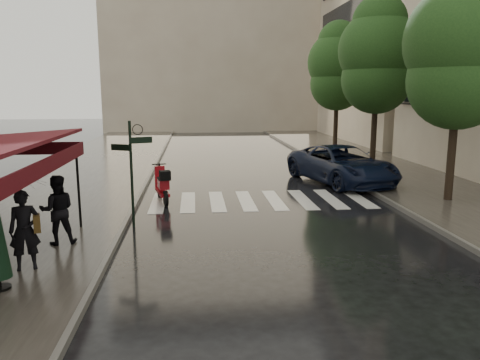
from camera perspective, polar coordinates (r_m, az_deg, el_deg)
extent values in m
plane|color=black|center=(11.20, -8.52, -9.82)|extent=(120.00, 120.00, 0.00)
cube|color=#38332D|center=(23.37, -18.16, 0.71)|extent=(6.00, 60.00, 0.12)
cube|color=#38332D|center=(24.76, 17.38, 1.29)|extent=(5.50, 60.00, 0.12)
cube|color=#595651|center=(22.90, -10.70, 0.90)|extent=(0.12, 60.00, 0.16)
cube|color=#595651|center=(23.80, 11.16, 1.25)|extent=(0.12, 60.00, 0.16)
cube|color=silver|center=(16.98, -9.90, -2.72)|extent=(0.50, 3.20, 0.01)
cube|color=silver|center=(16.94, -6.35, -2.66)|extent=(0.50, 3.20, 0.01)
cube|color=silver|center=(16.95, -2.80, -2.60)|extent=(0.50, 3.20, 0.01)
cube|color=silver|center=(17.03, 0.73, -2.52)|extent=(0.50, 3.20, 0.01)
cube|color=silver|center=(17.18, 4.22, -2.43)|extent=(0.50, 3.20, 0.01)
cube|color=silver|center=(17.38, 7.64, -2.34)|extent=(0.50, 3.20, 0.01)
cube|color=silver|center=(17.65, 10.96, -2.25)|extent=(0.50, 3.20, 0.01)
cube|color=silver|center=(17.98, 14.17, -2.14)|extent=(0.50, 3.20, 0.01)
cube|color=#4D0B0C|center=(10.57, -22.78, 1.42)|extent=(0.04, 7.00, 0.35)
cylinder|color=black|center=(13.87, -19.11, -0.73)|extent=(0.07, 0.07, 2.35)
cylinder|color=black|center=(13.80, -13.07, 0.61)|extent=(0.08, 0.08, 3.10)
cube|color=black|center=(13.63, -12.00, 4.78)|extent=(0.62, 0.26, 0.18)
cube|color=black|center=(13.73, -14.37, 3.88)|extent=(0.56, 0.29, 0.18)
cube|color=tan|center=(40.14, 18.69, 17.83)|extent=(8.00, 16.00, 18.50)
cube|color=tan|center=(48.92, -2.90, 17.86)|extent=(22.00, 6.00, 20.00)
cylinder|color=black|center=(17.97, 24.50, 4.46)|extent=(0.28, 0.28, 4.26)
sphere|color=#1B3C16|center=(17.90, 25.02, 11.00)|extent=(3.40, 3.40, 3.40)
sphere|color=#1B3C16|center=(17.98, 25.35, 15.11)|extent=(3.80, 3.80, 3.80)
sphere|color=#1B3C16|center=(18.13, 25.68, 18.92)|extent=(2.60, 2.60, 2.60)
cylinder|color=black|center=(24.22, 16.04, 6.64)|extent=(0.28, 0.28, 4.48)
sphere|color=#1B3C16|center=(24.18, 16.31, 11.75)|extent=(3.40, 3.40, 3.40)
sphere|color=#1B3C16|center=(24.25, 16.49, 14.96)|extent=(3.80, 3.80, 3.80)
sphere|color=#1B3C16|center=(24.39, 16.65, 17.96)|extent=(2.60, 2.60, 2.60)
cylinder|color=black|center=(30.89, 11.61, 7.53)|extent=(0.28, 0.28, 4.37)
sphere|color=#1B3C16|center=(30.85, 11.76, 11.43)|extent=(3.40, 3.40, 3.40)
sphere|color=#1B3C16|center=(30.90, 11.86, 13.89)|extent=(3.80, 3.80, 3.80)
sphere|color=#1B3C16|center=(31.00, 11.95, 16.19)|extent=(2.60, 2.60, 2.60)
imported|color=black|center=(11.06, -24.77, -5.57)|extent=(0.73, 0.59, 1.74)
imported|color=black|center=(10.82, -25.25, 0.30)|extent=(1.30, 1.32, 0.95)
cube|color=#493313|center=(11.02, -23.52, -4.83)|extent=(0.23, 0.35, 0.37)
imported|color=black|center=(12.57, -21.38, -3.41)|extent=(1.00, 0.86, 1.76)
cylinder|color=black|center=(16.35, -9.04, -2.25)|extent=(0.23, 0.56, 0.55)
cylinder|color=black|center=(17.73, -9.78, -1.27)|extent=(0.23, 0.56, 0.55)
cube|color=maroon|center=(17.05, -9.45, -1.42)|extent=(0.63, 1.51, 0.11)
cube|color=maroon|center=(16.70, -9.33, -0.47)|extent=(0.47, 0.69, 0.32)
cube|color=maroon|center=(17.46, -9.75, 0.31)|extent=(0.39, 0.21, 0.85)
cylinder|color=black|center=(17.49, -9.86, 1.91)|extent=(0.52, 0.15, 0.04)
cube|color=black|center=(16.22, -9.14, 0.56)|extent=(0.43, 0.41, 0.32)
imported|color=black|center=(20.69, 12.28, 1.86)|extent=(4.15, 6.31, 1.61)
cylinder|color=black|center=(10.45, -27.15, -11.60)|extent=(0.39, 0.39, 0.05)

